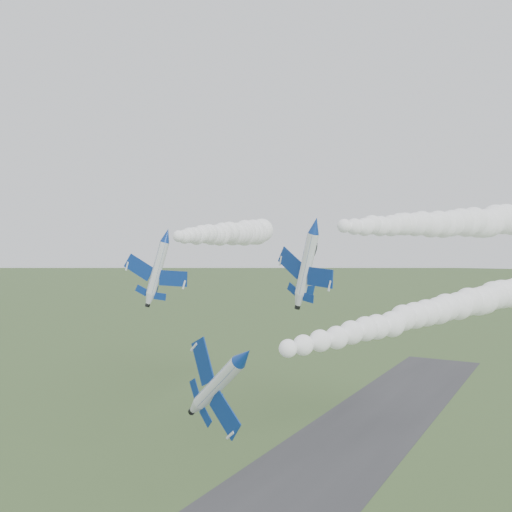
% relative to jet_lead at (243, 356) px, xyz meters
% --- Properties ---
extents(runway, '(24.00, 260.00, 0.04)m').
position_rel_jet_lead_xyz_m(runway, '(-13.72, 31.84, -30.25)').
color(runway, '#303033').
rests_on(runway, ground).
extents(jet_lead, '(6.90, 12.00, 7.96)m').
position_rel_jet_lead_xyz_m(jet_lead, '(0.00, 0.00, 0.00)').
color(jet_lead, white).
extents(smoke_trail_jet_lead, '(29.13, 66.66, 4.88)m').
position_rel_jet_lead_xyz_m(smoke_trail_jet_lead, '(14.37, 34.91, 2.61)').
color(smoke_trail_jet_lead, white).
extents(jet_pair_left, '(9.54, 11.55, 3.66)m').
position_rel_jet_lead_xyz_m(jet_pair_left, '(-24.66, 20.17, 11.47)').
color(jet_pair_left, white).
extents(smoke_trail_jet_pair_left, '(23.18, 62.08, 5.83)m').
position_rel_jet_lead_xyz_m(smoke_trail_jet_pair_left, '(-34.24, 52.54, 12.36)').
color(smoke_trail_jet_pair_left, white).
extents(jet_pair_right, '(9.73, 11.66, 3.86)m').
position_rel_jet_lead_xyz_m(jet_pair_right, '(-1.85, 20.40, 12.51)').
color(jet_pair_right, white).
extents(smoke_trail_jet_pair_right, '(25.30, 50.49, 5.55)m').
position_rel_jet_lead_xyz_m(smoke_trail_jet_pair_right, '(10.08, 46.63, 13.48)').
color(smoke_trail_jet_pair_right, white).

